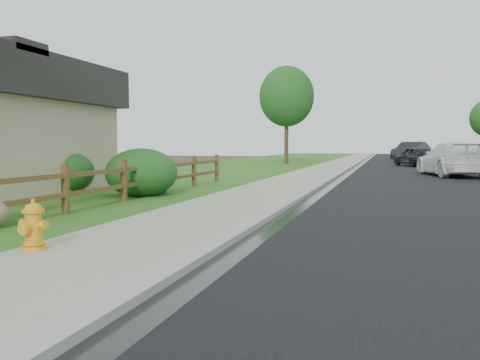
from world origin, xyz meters
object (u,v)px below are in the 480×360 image
(fire_hydrant, at_px, (33,226))
(white_suv, at_px, (453,159))
(dark_car_mid, at_px, (415,156))
(ranch_fence, at_px, (97,183))

(fire_hydrant, bearing_deg, white_suv, 69.74)
(white_suv, bearing_deg, dark_car_mid, -95.85)
(fire_hydrant, relative_size, dark_car_mid, 0.17)
(ranch_fence, xyz_separation_m, dark_car_mid, (8.13, 26.10, 0.08))
(fire_hydrant, bearing_deg, ranch_fence, 112.51)
(ranch_fence, distance_m, dark_car_mid, 27.33)
(white_suv, bearing_deg, fire_hydrant, 57.85)
(white_suv, distance_m, dark_car_mid, 10.80)
(dark_car_mid, bearing_deg, white_suv, 73.31)
(ranch_fence, height_order, dark_car_mid, dark_car_mid)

